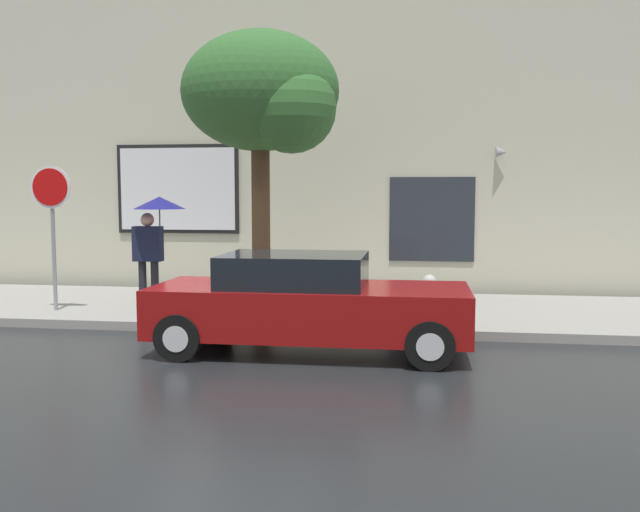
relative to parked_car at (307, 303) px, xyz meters
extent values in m
plane|color=black|center=(-1.07, 0.02, -0.69)|extent=(60.00, 60.00, 0.00)
cube|color=gray|center=(-1.07, 3.02, -0.62)|extent=(20.00, 4.00, 0.15)
cube|color=beige|center=(-1.07, 5.52, 2.81)|extent=(20.00, 0.40, 7.00)
cube|color=black|center=(-3.80, 5.29, 1.66)|extent=(2.81, 0.06, 1.99)
cube|color=silver|center=(-3.80, 5.26, 1.66)|extent=(2.65, 0.03, 1.83)
cube|color=#262B33|center=(1.85, 5.30, 1.01)|extent=(1.80, 0.04, 1.80)
cone|color=#99999E|center=(3.25, 5.17, 2.41)|extent=(0.22, 0.24, 0.24)
cube|color=maroon|center=(0.04, 0.00, -0.09)|extent=(4.43, 1.70, 0.68)
cube|color=black|center=(-0.18, 0.00, 0.48)|extent=(1.99, 1.50, 0.45)
cylinder|color=black|center=(1.71, 0.78, -0.37)|extent=(0.64, 0.22, 0.64)
cylinder|color=silver|center=(1.71, 0.78, -0.37)|extent=(0.35, 0.24, 0.35)
cylinder|color=black|center=(1.71, -0.78, -0.37)|extent=(0.64, 0.22, 0.64)
cylinder|color=silver|center=(1.71, -0.78, -0.37)|extent=(0.35, 0.24, 0.35)
cylinder|color=black|center=(-1.62, 0.78, -0.37)|extent=(0.64, 0.22, 0.64)
cylinder|color=silver|center=(-1.62, 0.78, -0.37)|extent=(0.35, 0.24, 0.35)
cylinder|color=black|center=(-1.62, -0.78, -0.37)|extent=(0.64, 0.22, 0.64)
cylinder|color=silver|center=(-1.62, -0.78, -0.37)|extent=(0.35, 0.24, 0.35)
cylinder|color=white|center=(1.75, 2.01, -0.23)|extent=(0.22, 0.22, 0.63)
sphere|color=#BBBBB7|center=(1.75, 2.01, 0.09)|extent=(0.23, 0.23, 0.23)
cylinder|color=#BBBBB7|center=(1.75, 1.85, -0.20)|extent=(0.09, 0.12, 0.09)
cylinder|color=#BBBBB7|center=(1.75, 2.17, -0.20)|extent=(0.09, 0.12, 0.09)
cylinder|color=white|center=(1.75, 2.01, -0.51)|extent=(0.30, 0.30, 0.06)
cylinder|color=black|center=(-3.36, 2.18, -0.10)|extent=(0.14, 0.14, 0.88)
cylinder|color=black|center=(-3.13, 2.18, -0.10)|extent=(0.14, 0.14, 0.88)
cube|color=#191E38|center=(-3.25, 2.18, 0.66)|extent=(0.52, 0.22, 0.63)
sphere|color=tan|center=(-3.25, 2.18, 1.09)|extent=(0.24, 0.24, 0.24)
cylinder|color=#4C4C51|center=(-3.01, 2.18, 0.91)|extent=(0.02, 0.02, 0.90)
cone|color=navy|center=(-3.01, 2.18, 1.39)|extent=(0.92, 0.92, 0.22)
cylinder|color=#4C3823|center=(-1.12, 1.96, 1.00)|extent=(0.31, 0.31, 3.08)
ellipsoid|color=#33662D|center=(-1.12, 1.96, 3.27)|extent=(2.68, 2.28, 2.01)
sphere|color=#33662D|center=(-0.52, 1.63, 2.94)|extent=(1.47, 1.47, 1.47)
cylinder|color=gray|center=(-4.90, 1.90, 0.74)|extent=(0.07, 0.07, 2.56)
cylinder|color=white|center=(-4.90, 1.86, 1.67)|extent=(0.76, 0.02, 0.76)
cylinder|color=red|center=(-4.90, 1.85, 1.67)|extent=(0.66, 0.02, 0.66)
camera|label=1|loc=(1.51, -9.30, 1.53)|focal=37.81mm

